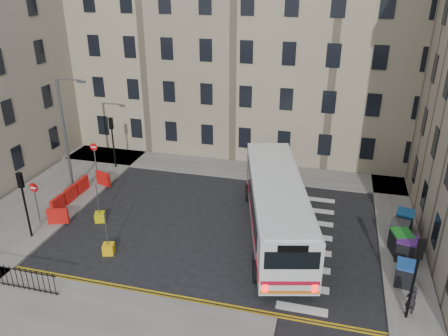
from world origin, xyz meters
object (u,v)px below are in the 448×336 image
at_px(wheelie_bin_a, 405,274).
at_px(wheelie_bin_e, 404,221).
at_px(wheelie_bin_c, 401,242).
at_px(pedestrian, 411,300).
at_px(bollard_chevron, 100,217).
at_px(wheelie_bin_b, 406,249).
at_px(bollard_yellow, 109,249).
at_px(bus, 276,204).
at_px(wheelie_bin_d, 399,232).
at_px(streetlamp, 65,135).

relative_size(wheelie_bin_a, wheelie_bin_e, 0.91).
relative_size(wheelie_bin_c, pedestrian, 0.89).
xyz_separation_m(pedestrian, bollard_chevron, (-17.79, 4.02, -0.63)).
relative_size(wheelie_bin_b, bollard_yellow, 2.24).
relative_size(wheelie_bin_b, wheelie_bin_e, 1.01).
xyz_separation_m(bus, pedestrian, (6.91, -5.40, -1.06)).
xyz_separation_m(wheelie_bin_e, bollard_yellow, (-16.11, -6.49, -0.48)).
bearing_deg(wheelie_bin_b, wheelie_bin_c, 123.25).
bearing_deg(pedestrian, wheelie_bin_d, -114.83).
distance_m(bus, wheelie_bin_a, 7.74).
distance_m(streetlamp, wheelie_bin_a, 22.61).
xyz_separation_m(bollard_yellow, bollard_chevron, (-2.23, 3.03, 0.00)).
xyz_separation_m(streetlamp, bus, (14.82, -1.83, -2.36)).
relative_size(streetlamp, wheelie_bin_b, 6.07).
distance_m(wheelie_bin_b, bollard_chevron, 18.09).
relative_size(wheelie_bin_a, wheelie_bin_b, 0.90).
xyz_separation_m(streetlamp, wheelie_bin_a, (21.75, -5.04, -3.59)).
height_order(wheelie_bin_d, pedestrian, pedestrian).
bearing_deg(wheelie_bin_e, streetlamp, -166.46).
height_order(wheelie_bin_d, bollard_yellow, wheelie_bin_d).
bearing_deg(bollard_chevron, wheelie_bin_d, 6.49).
distance_m(wheelie_bin_b, bollard_yellow, 16.23).
xyz_separation_m(wheelie_bin_b, wheelie_bin_c, (-0.21, 0.54, 0.01)).
bearing_deg(bollard_chevron, wheelie_bin_c, 3.03).
bearing_deg(wheelie_bin_d, wheelie_bin_c, -76.37).
bearing_deg(wheelie_bin_e, wheelie_bin_b, -81.87).
bearing_deg(pedestrian, wheelie_bin_c, -114.93).
relative_size(bus, bollard_yellow, 21.50).
distance_m(wheelie_bin_c, bollard_yellow, 16.15).
bearing_deg(wheelie_bin_d, wheelie_bin_a, -76.91).
height_order(bus, wheelie_bin_e, bus).
bearing_deg(bollard_yellow, wheelie_bin_b, 12.23).
xyz_separation_m(wheelie_bin_b, bollard_yellow, (-15.85, -3.44, -0.49)).
bearing_deg(wheelie_bin_d, streetlamp, -169.10).
xyz_separation_m(bus, wheelie_bin_c, (6.99, -0.44, -1.18)).
bearing_deg(bus, wheelie_bin_e, 1.17).
bearing_deg(bollard_chevron, streetlamp, 140.73).
bearing_deg(wheelie_bin_a, wheelie_bin_d, 98.34).
height_order(pedestrian, bollard_chevron, pedestrian).
relative_size(wheelie_bin_d, pedestrian, 0.87).
height_order(streetlamp, wheelie_bin_e, streetlamp).
relative_size(bus, pedestrian, 8.32).
relative_size(wheelie_bin_d, bollard_yellow, 2.25).
height_order(wheelie_bin_a, wheelie_bin_b, wheelie_bin_b).
xyz_separation_m(bus, wheelie_bin_e, (7.45, 2.08, -1.20)).
bearing_deg(wheelie_bin_d, bollard_chevron, -159.52).
distance_m(bus, bollard_yellow, 9.86).
xyz_separation_m(streetlamp, wheelie_bin_b, (22.01, -2.81, -3.54)).
bearing_deg(wheelie_bin_b, pedestrian, -81.26).
height_order(streetlamp, wheelie_bin_a, streetlamp).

